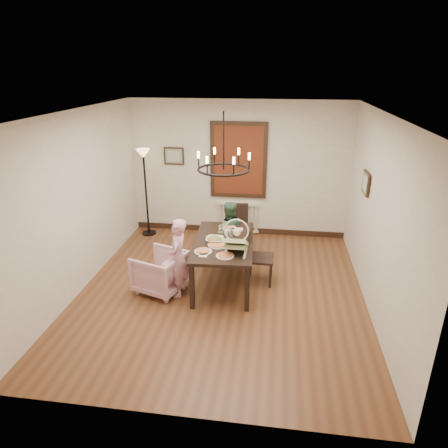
% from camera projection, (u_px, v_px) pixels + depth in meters
% --- Properties ---
extents(room_shell, '(4.51, 5.00, 2.81)m').
position_uv_depth(room_shell, '(224.00, 202.00, 6.26)').
color(room_shell, brown).
rests_on(room_shell, ground).
extents(dining_table, '(1.03, 1.71, 0.78)m').
position_uv_depth(dining_table, '(224.00, 246.00, 6.43)').
color(dining_table, black).
rests_on(dining_table, room_shell).
extents(chair_far, '(0.48, 0.48, 0.99)m').
position_uv_depth(chair_far, '(237.00, 231.00, 7.50)').
color(chair_far, black).
rests_on(chair_far, room_shell).
extents(chair_right, '(0.44, 0.44, 0.99)m').
position_uv_depth(chair_right, '(261.00, 255.00, 6.57)').
color(chair_right, black).
rests_on(chair_right, room_shell).
extents(armchair, '(0.91, 0.90, 0.66)m').
position_uv_depth(armchair, '(160.00, 272.00, 6.38)').
color(armchair, beige).
rests_on(armchair, room_shell).
extents(elderly_woman, '(0.26, 0.39, 1.05)m').
position_uv_depth(elderly_woman, '(178.00, 264.00, 6.20)').
color(elderly_woman, '#D797AD').
rests_on(elderly_woman, room_shell).
extents(seated_man, '(0.55, 0.47, 0.98)m').
position_uv_depth(seated_man, '(229.00, 238.00, 7.22)').
color(seated_man, '#3C6549').
rests_on(seated_man, room_shell).
extents(baby_bouncer, '(0.40, 0.55, 0.35)m').
position_uv_depth(baby_bouncer, '(236.00, 241.00, 5.96)').
color(baby_bouncer, '#C0D492').
rests_on(baby_bouncer, dining_table).
extents(salad_bowl, '(0.34, 0.34, 0.08)m').
position_uv_depth(salad_bowl, '(215.00, 240.00, 6.34)').
color(salad_bowl, white).
rests_on(salad_bowl, dining_table).
extents(pizza_platter, '(0.33, 0.33, 0.04)m').
position_uv_depth(pizza_platter, '(218.00, 244.00, 6.24)').
color(pizza_platter, tan).
rests_on(pizza_platter, dining_table).
extents(drinking_glass, '(0.07, 0.07, 0.14)m').
position_uv_depth(drinking_glass, '(231.00, 238.00, 6.33)').
color(drinking_glass, silver).
rests_on(drinking_glass, dining_table).
extents(window_blinds, '(1.00, 0.03, 1.40)m').
position_uv_depth(window_blinds, '(239.00, 160.00, 8.11)').
color(window_blinds, '#5B1D12').
rests_on(window_blinds, room_shell).
extents(radiator, '(0.92, 0.12, 0.62)m').
position_uv_depth(radiator, '(238.00, 217.00, 8.59)').
color(radiator, silver).
rests_on(radiator, room_shell).
extents(picture_back, '(0.42, 0.03, 0.36)m').
position_uv_depth(picture_back, '(174.00, 156.00, 8.28)').
color(picture_back, black).
rests_on(picture_back, room_shell).
extents(picture_right, '(0.03, 0.42, 0.36)m').
position_uv_depth(picture_right, '(366.00, 183.00, 6.37)').
color(picture_right, black).
rests_on(picture_right, room_shell).
extents(floor_lamp, '(0.30, 0.30, 1.80)m').
position_uv_depth(floor_lamp, '(146.00, 194.00, 8.33)').
color(floor_lamp, black).
rests_on(floor_lamp, room_shell).
extents(chandelier, '(0.80, 0.80, 0.04)m').
position_uv_depth(chandelier, '(224.00, 169.00, 5.97)').
color(chandelier, black).
rests_on(chandelier, room_shell).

